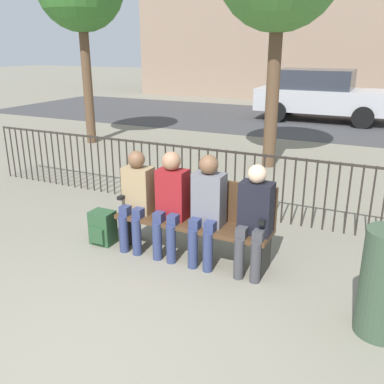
{
  "coord_description": "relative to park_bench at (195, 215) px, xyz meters",
  "views": [
    {
      "loc": [
        1.93,
        -2.05,
        2.34
      ],
      "look_at": [
        0.0,
        2.0,
        0.8
      ],
      "focal_mm": 40.0,
      "sensor_mm": 36.0,
      "label": 1
    }
  ],
  "objects": [
    {
      "name": "street_surface",
      "position": [
        0.0,
        9.92,
        -0.49
      ],
      "size": [
        24.0,
        6.0,
        0.01
      ],
      "color": "#3D3D3F",
      "rests_on": "ground"
    },
    {
      "name": "seated_person_2",
      "position": [
        0.21,
        -0.13,
        0.2
      ],
      "size": [
        0.34,
        0.39,
        1.25
      ],
      "color": "navy",
      "rests_on": "ground"
    },
    {
      "name": "backpack",
      "position": [
        -1.15,
        -0.23,
        -0.29
      ],
      "size": [
        0.28,
        0.26,
        0.42
      ],
      "color": "#284C2D",
      "rests_on": "ground"
    },
    {
      "name": "ground_plane",
      "position": [
        0.0,
        -2.08,
        -0.5
      ],
      "size": [
        80.0,
        80.0,
        0.0
      ],
      "primitive_type": "plane",
      "color": "gray"
    },
    {
      "name": "park_bench",
      "position": [
        0.0,
        0.0,
        0.0
      ],
      "size": [
        1.83,
        0.45,
        0.92
      ],
      "color": "#4C331E",
      "rests_on": "ground"
    },
    {
      "name": "seated_person_0",
      "position": [
        -0.7,
        -0.13,
        0.17
      ],
      "size": [
        0.34,
        0.39,
        1.2
      ],
      "color": "navy",
      "rests_on": "ground"
    },
    {
      "name": "fence_railing",
      "position": [
        -0.02,
        1.37,
        0.06
      ],
      "size": [
        9.01,
        0.03,
        0.95
      ],
      "color": "#2D2823",
      "rests_on": "ground"
    },
    {
      "name": "parked_car_0",
      "position": [
        -0.36,
        10.34,
        0.35
      ],
      "size": [
        4.2,
        1.94,
        1.62
      ],
      "color": "#B7B7BC",
      "rests_on": "ground"
    },
    {
      "name": "seated_person_3",
      "position": [
        0.74,
        -0.13,
        0.17
      ],
      "size": [
        0.34,
        0.39,
        1.21
      ],
      "color": "#3D3D42",
      "rests_on": "ground"
    },
    {
      "name": "seated_person_1",
      "position": [
        -0.24,
        -0.13,
        0.2
      ],
      "size": [
        0.34,
        0.39,
        1.24
      ],
      "color": "navy",
      "rests_on": "ground"
    }
  ]
}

